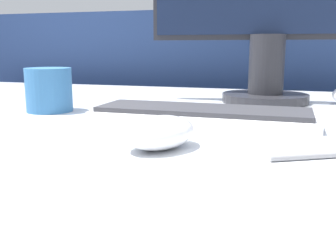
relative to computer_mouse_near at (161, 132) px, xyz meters
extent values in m
cube|color=navy|center=(0.00, 0.88, -0.28)|extent=(5.00, 0.03, 1.01)
ellipsoid|color=white|center=(0.00, 0.00, 0.00)|extent=(0.11, 0.12, 0.04)
cube|color=white|center=(0.01, 0.20, -0.01)|extent=(0.38, 0.13, 0.02)
cube|color=#38383D|center=(0.01, 0.20, 0.00)|extent=(0.36, 0.11, 0.01)
cylinder|color=#28282D|center=(0.10, 0.47, -0.01)|extent=(0.19, 0.19, 0.02)
cylinder|color=#28282D|center=(0.10, 0.47, 0.07)|extent=(0.08, 0.08, 0.13)
cylinder|color=teal|center=(-0.30, 0.22, 0.02)|extent=(0.09, 0.09, 0.09)
cylinder|color=#99999E|center=(0.20, 0.01, -0.02)|extent=(0.13, 0.07, 0.01)
camera|label=1|loc=(0.15, -0.45, 0.10)|focal=42.00mm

